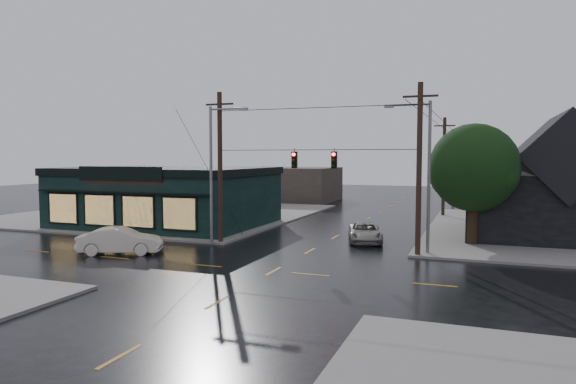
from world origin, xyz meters
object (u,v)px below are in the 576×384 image
at_px(utility_pole_nw, 221,244).
at_px(suv_silver, 365,233).
at_px(corner_tree, 474,168).
at_px(sedan_cream, 120,241).
at_px(utility_pole_ne, 417,257).

relative_size(utility_pole_nw, suv_silver, 2.15).
height_order(corner_tree, sedan_cream, corner_tree).
distance_m(corner_tree, suv_silver, 8.30).
distance_m(corner_tree, sedan_cream, 22.86).
bearing_deg(sedan_cream, suv_silver, -78.32).
height_order(corner_tree, suv_silver, corner_tree).
relative_size(corner_tree, utility_pole_ne, 0.78).
bearing_deg(utility_pole_nw, utility_pole_ne, 0.00).
distance_m(sedan_cream, suv_silver, 16.03).
xyz_separation_m(corner_tree, utility_pole_nw, (-15.94, -5.02, -5.13)).
bearing_deg(utility_pole_nw, suv_silver, 24.13).
height_order(utility_pole_ne, sedan_cream, utility_pole_ne).
relative_size(sedan_cream, suv_silver, 1.03).
bearing_deg(sedan_cream, utility_pole_ne, -96.71).
relative_size(corner_tree, sedan_cream, 1.62).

